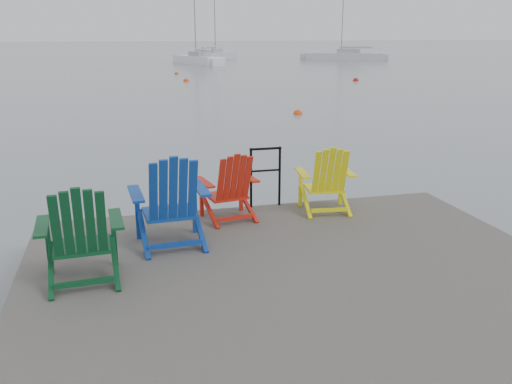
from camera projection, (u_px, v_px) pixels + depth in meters
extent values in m
plane|color=gray|center=(301.00, 317.00, 5.97)|extent=(400.00, 400.00, 0.00)
cube|color=#322F2C|center=(302.00, 284.00, 5.86)|extent=(6.00, 5.00, 0.20)
cylinder|color=black|center=(63.00, 283.00, 7.46)|extent=(0.26, 0.26, 1.20)
cylinder|color=black|center=(253.00, 263.00, 8.10)|extent=(0.26, 0.26, 1.20)
cylinder|color=black|center=(415.00, 246.00, 8.74)|extent=(0.26, 0.26, 1.20)
cylinder|color=black|center=(251.00, 178.00, 7.98)|extent=(0.04, 0.04, 0.90)
cylinder|color=black|center=(280.00, 176.00, 8.09)|extent=(0.04, 0.04, 0.90)
cylinder|color=black|center=(266.00, 149.00, 7.91)|extent=(0.48, 0.04, 0.04)
cylinder|color=black|center=(265.00, 171.00, 8.01)|extent=(0.44, 0.03, 0.03)
cube|color=#0B3F1F|center=(82.00, 246.00, 5.70)|extent=(0.61, 0.55, 0.04)
cube|color=#0B3F1F|center=(49.00, 247.00, 5.81)|extent=(0.06, 0.06, 0.61)
cube|color=#0B3F1F|center=(114.00, 240.00, 6.01)|extent=(0.06, 0.06, 0.61)
cube|color=#0B3F1F|center=(42.00, 226.00, 5.50)|extent=(0.17, 0.67, 0.03)
cube|color=#0B3F1F|center=(116.00, 219.00, 5.71)|extent=(0.17, 0.67, 0.03)
cube|color=#0B3F1F|center=(79.00, 225.00, 5.28)|extent=(0.55, 0.31, 0.74)
cube|color=navy|center=(169.00, 213.00, 6.68)|extent=(0.65, 0.59, 0.05)
cube|color=navy|center=(138.00, 214.00, 6.79)|extent=(0.06, 0.06, 0.65)
cube|color=navy|center=(195.00, 209.00, 7.01)|extent=(0.06, 0.06, 0.65)
cube|color=navy|center=(136.00, 194.00, 6.46)|extent=(0.18, 0.71, 0.03)
cube|color=navy|center=(200.00, 188.00, 6.69)|extent=(0.18, 0.71, 0.03)
cube|color=navy|center=(173.00, 191.00, 6.22)|extent=(0.59, 0.33, 0.79)
cube|color=red|center=(226.00, 196.00, 7.59)|extent=(0.58, 0.54, 0.04)
cube|color=red|center=(201.00, 198.00, 7.65)|extent=(0.05, 0.05, 0.54)
cube|color=red|center=(241.00, 193.00, 7.89)|extent=(0.05, 0.05, 0.54)
cube|color=red|center=(204.00, 182.00, 7.38)|extent=(0.21, 0.60, 0.03)
cube|color=red|center=(248.00, 177.00, 7.64)|extent=(0.21, 0.60, 0.03)
cube|color=red|center=(234.00, 179.00, 7.23)|extent=(0.51, 0.33, 0.66)
cube|color=yellow|center=(324.00, 188.00, 7.94)|extent=(0.58, 0.52, 0.04)
cube|color=yellow|center=(300.00, 188.00, 8.09)|extent=(0.05, 0.05, 0.55)
cube|color=yellow|center=(341.00, 187.00, 8.17)|extent=(0.05, 0.05, 0.55)
cube|color=yellow|center=(302.00, 173.00, 7.81)|extent=(0.19, 0.61, 0.03)
cube|color=yellow|center=(347.00, 172.00, 7.89)|extent=(0.19, 0.61, 0.03)
cube|color=yellow|center=(330.00, 172.00, 7.54)|extent=(0.51, 0.31, 0.67)
cube|color=white|center=(198.00, 62.00, 52.98)|extent=(4.23, 7.31, 1.10)
cube|color=#9E9EA3|center=(199.00, 55.00, 52.50)|extent=(1.96, 2.45, 0.55)
cylinder|color=gray|center=(194.00, 8.00, 51.84)|extent=(0.12, 0.12, 8.90)
cube|color=silver|center=(214.00, 57.00, 62.78)|extent=(6.68, 8.14, 1.10)
cube|color=#9E9EA3|center=(212.00, 51.00, 62.20)|extent=(2.72, 2.95, 0.55)
cylinder|color=gray|center=(214.00, 4.00, 61.51)|extent=(0.12, 0.12, 10.54)
cube|color=silver|center=(345.00, 58.00, 61.46)|extent=(8.55, 5.97, 1.10)
cube|color=#9E9EA3|center=(349.00, 51.00, 61.16)|extent=(2.98, 2.57, 0.55)
cylinder|color=gray|center=(343.00, 3.00, 59.90)|extent=(0.12, 0.12, 10.64)
sphere|color=#DE490D|center=(298.00, 114.00, 20.79)|extent=(0.35, 0.35, 0.35)
sphere|color=#F63E0E|center=(186.00, 81.00, 34.75)|extent=(0.37, 0.37, 0.37)
sphere|color=#B9130A|center=(356.00, 81.00, 35.13)|extent=(0.38, 0.38, 0.38)
sphere|color=#CE470C|center=(177.00, 74.00, 40.69)|extent=(0.32, 0.32, 0.32)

